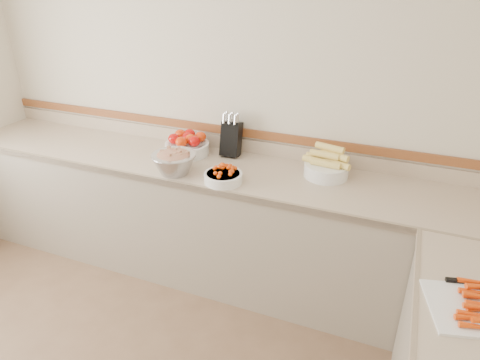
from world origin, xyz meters
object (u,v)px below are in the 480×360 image
at_px(corn_bowl, 327,166).
at_px(knife_block, 231,138).
at_px(rhubarb_bowl, 174,161).
at_px(tomato_bowl, 187,145).
at_px(cherry_tomato_bowl, 223,176).

bearing_deg(corn_bowl, knife_block, 172.23).
distance_m(knife_block, rhubarb_bowl, 0.49).
height_order(knife_block, tomato_bowl, knife_block).
bearing_deg(knife_block, rhubarb_bowl, -117.63).
xyz_separation_m(corn_bowl, rhubarb_bowl, (-0.94, -0.33, 0.02)).
relative_size(tomato_bowl, rhubarb_bowl, 1.09).
relative_size(knife_block, rhubarb_bowl, 1.09).
bearing_deg(corn_bowl, tomato_bowl, -179.69).
height_order(corn_bowl, rhubarb_bowl, corn_bowl).
relative_size(knife_block, tomato_bowl, 1.00).
relative_size(tomato_bowl, corn_bowl, 1.01).
xyz_separation_m(knife_block, tomato_bowl, (-0.31, -0.10, -0.06)).
bearing_deg(corn_bowl, rhubarb_bowl, -160.49).
bearing_deg(corn_bowl, cherry_tomato_bowl, -150.40).
relative_size(knife_block, corn_bowl, 1.01).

